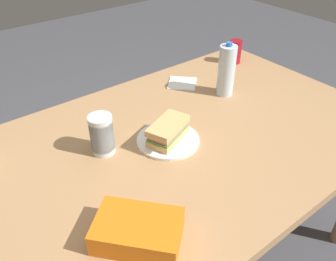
{
  "coord_description": "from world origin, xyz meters",
  "views": [
    {
      "loc": [
        0.68,
        0.8,
        1.55
      ],
      "look_at": [
        0.05,
        -0.01,
        0.81
      ],
      "focal_mm": 37.01,
      "sensor_mm": 36.0,
      "label": 1
    }
  ],
  "objects_px": {
    "water_bottle_spare": "(226,71)",
    "soda_can_red": "(235,52)",
    "paper_plate": "(168,140)",
    "plastic_cup_stack": "(102,135)",
    "chip_bag": "(138,231)",
    "sandwich": "(168,131)",
    "dining_table": "(180,155)"
  },
  "relations": [
    {
      "from": "sandwich",
      "to": "plastic_cup_stack",
      "type": "xyz_separation_m",
      "value": [
        0.22,
        -0.1,
        0.02
      ]
    },
    {
      "from": "chip_bag",
      "to": "plastic_cup_stack",
      "type": "height_order",
      "value": "plastic_cup_stack"
    },
    {
      "from": "sandwich",
      "to": "soda_can_red",
      "type": "xyz_separation_m",
      "value": [
        -0.72,
        -0.34,
        0.01
      ]
    },
    {
      "from": "dining_table",
      "to": "soda_can_red",
      "type": "height_order",
      "value": "soda_can_red"
    },
    {
      "from": "water_bottle_spare",
      "to": "paper_plate",
      "type": "bearing_deg",
      "value": 16.81
    },
    {
      "from": "plastic_cup_stack",
      "to": "paper_plate",
      "type": "bearing_deg",
      "value": 156.39
    },
    {
      "from": "paper_plate",
      "to": "plastic_cup_stack",
      "type": "bearing_deg",
      "value": -23.61
    },
    {
      "from": "chip_bag",
      "to": "plastic_cup_stack",
      "type": "relative_size",
      "value": 1.54
    },
    {
      "from": "chip_bag",
      "to": "plastic_cup_stack",
      "type": "bearing_deg",
      "value": -57.58
    },
    {
      "from": "chip_bag",
      "to": "water_bottle_spare",
      "type": "bearing_deg",
      "value": -102.11
    },
    {
      "from": "soda_can_red",
      "to": "water_bottle_spare",
      "type": "relative_size",
      "value": 0.5
    },
    {
      "from": "dining_table",
      "to": "sandwich",
      "type": "height_order",
      "value": "sandwich"
    },
    {
      "from": "paper_plate",
      "to": "water_bottle_spare",
      "type": "xyz_separation_m",
      "value": [
        -0.43,
        -0.13,
        0.11
      ]
    },
    {
      "from": "chip_bag",
      "to": "plastic_cup_stack",
      "type": "distance_m",
      "value": 0.41
    },
    {
      "from": "dining_table",
      "to": "paper_plate",
      "type": "distance_m",
      "value": 0.11
    },
    {
      "from": "paper_plate",
      "to": "chip_bag",
      "type": "height_order",
      "value": "chip_bag"
    },
    {
      "from": "sandwich",
      "to": "chip_bag",
      "type": "relative_size",
      "value": 0.87
    },
    {
      "from": "chip_bag",
      "to": "paper_plate",
      "type": "bearing_deg",
      "value": -89.58
    },
    {
      "from": "sandwich",
      "to": "soda_can_red",
      "type": "relative_size",
      "value": 1.64
    },
    {
      "from": "dining_table",
      "to": "water_bottle_spare",
      "type": "xyz_separation_m",
      "value": [
        -0.38,
        -0.14,
        0.2
      ]
    },
    {
      "from": "chip_bag",
      "to": "water_bottle_spare",
      "type": "height_order",
      "value": "water_bottle_spare"
    },
    {
      "from": "soda_can_red",
      "to": "water_bottle_spare",
      "type": "distance_m",
      "value": 0.36
    },
    {
      "from": "soda_can_red",
      "to": "plastic_cup_stack",
      "type": "relative_size",
      "value": 0.82
    },
    {
      "from": "paper_plate",
      "to": "sandwich",
      "type": "relative_size",
      "value": 1.17
    },
    {
      "from": "sandwich",
      "to": "chip_bag",
      "type": "distance_m",
      "value": 0.44
    },
    {
      "from": "soda_can_red",
      "to": "dining_table",
      "type": "bearing_deg",
      "value": 27.78
    },
    {
      "from": "soda_can_red",
      "to": "water_bottle_spare",
      "type": "xyz_separation_m",
      "value": [
        0.29,
        0.21,
        0.05
      ]
    },
    {
      "from": "water_bottle_spare",
      "to": "soda_can_red",
      "type": "bearing_deg",
      "value": -143.8
    },
    {
      "from": "sandwich",
      "to": "water_bottle_spare",
      "type": "distance_m",
      "value": 0.45
    },
    {
      "from": "plastic_cup_stack",
      "to": "chip_bag",
      "type": "bearing_deg",
      "value": 73.87
    },
    {
      "from": "soda_can_red",
      "to": "chip_bag",
      "type": "distance_m",
      "value": 1.22
    },
    {
      "from": "dining_table",
      "to": "plastic_cup_stack",
      "type": "height_order",
      "value": "plastic_cup_stack"
    }
  ]
}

